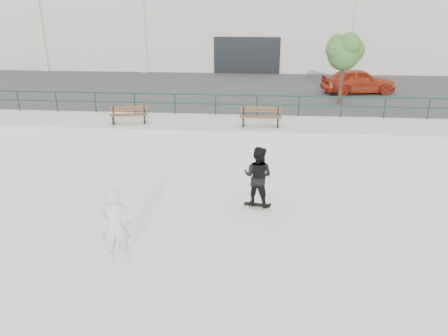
# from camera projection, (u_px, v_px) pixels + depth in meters

# --- Properties ---
(ground) EXTENTS (120.00, 120.00, 0.00)m
(ground) POSITION_uv_depth(u_px,v_px,m) (211.00, 236.00, 11.38)
(ground) COLOR white
(ground) RESTS_ON ground
(ledge) EXTENTS (30.00, 3.00, 0.50)m
(ledge) POSITION_uv_depth(u_px,v_px,m) (234.00, 128.00, 20.12)
(ledge) COLOR #BCB7AB
(ledge) RESTS_ON ground
(parking_strip) EXTENTS (60.00, 14.00, 0.50)m
(parking_strip) POSITION_uv_depth(u_px,v_px,m) (243.00, 92.00, 28.02)
(parking_strip) COLOR #363636
(parking_strip) RESTS_ON ground
(railing) EXTENTS (28.00, 0.06, 1.03)m
(railing) POSITION_uv_depth(u_px,v_px,m) (236.00, 100.00, 20.97)
(railing) COLOR #143722
(railing) RESTS_ON ledge
(commercial_building) EXTENTS (44.20, 16.33, 8.00)m
(commercial_building) POSITION_uv_depth(u_px,v_px,m) (251.00, 14.00, 39.48)
(commercial_building) COLOR beige
(commercial_building) RESTS_ON ground
(bench_left) EXTENTS (1.73, 0.82, 0.77)m
(bench_left) POSITION_uv_depth(u_px,v_px,m) (129.00, 115.00, 19.78)
(bench_left) COLOR brown
(bench_left) RESTS_ON ledge
(bench_right) EXTENTS (1.84, 0.55, 0.85)m
(bench_right) POSITION_uv_depth(u_px,v_px,m) (261.00, 117.00, 19.33)
(bench_right) COLOR brown
(bench_right) RESTS_ON ledge
(tree) EXTENTS (2.10, 1.87, 3.73)m
(tree) POSITION_uv_depth(u_px,v_px,m) (344.00, 51.00, 22.66)
(tree) COLOR #473123
(tree) RESTS_ON parking_strip
(red_car) EXTENTS (4.54, 2.48, 1.46)m
(red_car) POSITION_uv_depth(u_px,v_px,m) (358.00, 81.00, 26.06)
(red_car) COLOR #9E2813
(red_car) RESTS_ON parking_strip
(skateboard) EXTENTS (0.80, 0.31, 0.09)m
(skateboard) POSITION_uv_depth(u_px,v_px,m) (257.00, 205.00, 12.91)
(skateboard) COLOR black
(skateboard) RESTS_ON ground
(standing_skater) EXTENTS (1.05, 0.94, 1.79)m
(standing_skater) POSITION_uv_depth(u_px,v_px,m) (258.00, 176.00, 12.58)
(standing_skater) COLOR black
(standing_skater) RESTS_ON skateboard
(seated_skater) EXTENTS (0.77, 0.61, 1.87)m
(seated_skater) POSITION_uv_depth(u_px,v_px,m) (115.00, 225.00, 9.97)
(seated_skater) COLOR silver
(seated_skater) RESTS_ON ground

